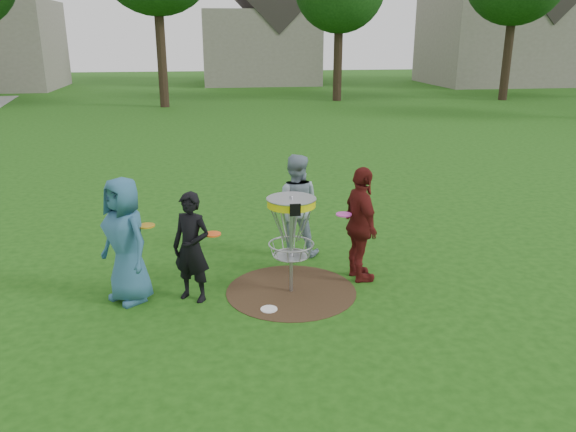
{
  "coord_description": "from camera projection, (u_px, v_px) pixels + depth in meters",
  "views": [
    {
      "loc": [
        -1.07,
        -6.98,
        3.38
      ],
      "look_at": [
        0.0,
        0.3,
        1.0
      ],
      "focal_mm": 35.0,
      "sensor_mm": 36.0,
      "label": 1
    }
  ],
  "objects": [
    {
      "name": "ground",
      "position": [
        291.0,
        291.0,
        7.76
      ],
      "size": [
        100.0,
        100.0,
        0.0
      ],
      "primitive_type": "plane",
      "color": "#19470F",
      "rests_on": "ground"
    },
    {
      "name": "dirt_patch",
      "position": [
        291.0,
        291.0,
        7.76
      ],
      "size": [
        1.8,
        1.8,
        0.01
      ],
      "primitive_type": "cylinder",
      "color": "#47331E",
      "rests_on": "ground"
    },
    {
      "name": "player_blue",
      "position": [
        126.0,
        240.0,
        7.27
      ],
      "size": [
        0.95,
        0.97,
        1.68
      ],
      "primitive_type": "imported",
      "rotation": [
        0.0,
        0.0,
        -0.84
      ],
      "color": "#2D5C7C",
      "rests_on": "ground"
    },
    {
      "name": "player_black",
      "position": [
        192.0,
        247.0,
        7.32
      ],
      "size": [
        0.64,
        0.58,
        1.48
      ],
      "primitive_type": "imported",
      "rotation": [
        0.0,
        0.0,
        -0.55
      ],
      "color": "black",
      "rests_on": "ground"
    },
    {
      "name": "player_grey",
      "position": [
        295.0,
        205.0,
        8.86
      ],
      "size": [
        0.93,
        0.81,
        1.63
      ],
      "primitive_type": "imported",
      "rotation": [
        0.0,
        0.0,
        2.88
      ],
      "color": "#8093A5",
      "rests_on": "ground"
    },
    {
      "name": "player_maroon",
      "position": [
        361.0,
        225.0,
        7.91
      ],
      "size": [
        0.51,
        1.01,
        1.66
      ],
      "primitive_type": "imported",
      "rotation": [
        0.0,
        0.0,
        1.68
      ],
      "color": "#5C1715",
      "rests_on": "ground"
    },
    {
      "name": "disc_on_grass",
      "position": [
        269.0,
        309.0,
        7.23
      ],
      "size": [
        0.22,
        0.22,
        0.02
      ],
      "primitive_type": "cylinder",
      "color": "white",
      "rests_on": "ground"
    },
    {
      "name": "disc_golf_basket",
      "position": [
        291.0,
        222.0,
        7.44
      ],
      "size": [
        0.66,
        0.67,
        1.38
      ],
      "color": "#9EA0A5",
      "rests_on": "ground"
    },
    {
      "name": "held_discs",
      "position": [
        253.0,
        217.0,
        7.71
      ],
      "size": [
        2.87,
        1.36,
        0.15
      ],
      "color": "orange",
      "rests_on": "ground"
    },
    {
      "name": "house_row",
      "position": [
        287.0,
        23.0,
        38.27
      ],
      "size": [
        44.5,
        10.65,
        11.62
      ],
      "color": "gray",
      "rests_on": "ground"
    }
  ]
}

